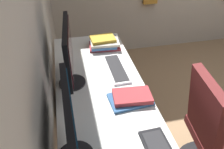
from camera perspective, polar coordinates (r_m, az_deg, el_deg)
wall_back at (r=1.17m, az=-21.43°, el=9.07°), size 4.46×0.10×2.60m
desk at (r=1.60m, az=-1.77°, el=-8.64°), size 2.02×0.66×0.73m
drawer_pedestal at (r=1.93m, az=-3.33°, el=-12.04°), size 0.40×0.51×0.69m
monitor_primary at (r=1.58m, az=-10.93°, el=5.45°), size 0.52×0.20×0.47m
monitor_secondary at (r=1.08m, az=-10.33°, el=-12.78°), size 0.53×0.20×0.43m
keyboard_main at (r=1.84m, az=1.09°, el=1.55°), size 0.42×0.15×0.02m
book_stack_near at (r=1.54m, az=4.91°, el=-5.88°), size 0.21×0.30×0.05m
book_stack_far at (r=2.14m, az=-2.08°, el=8.01°), size 0.23×0.30×0.10m
office_chair at (r=1.84m, az=24.48°, el=-14.65°), size 0.56×0.57×0.97m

